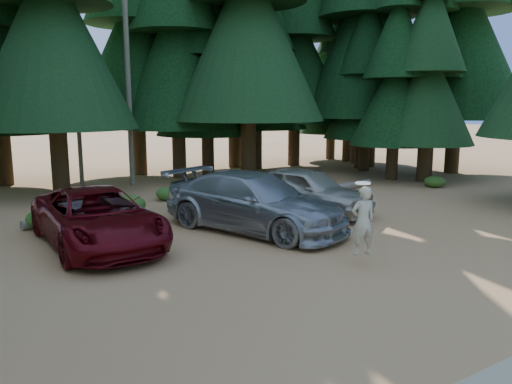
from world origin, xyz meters
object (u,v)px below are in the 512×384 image
Objects in this scene: log_left at (87,215)px; log_right at (337,188)px; red_pickup at (97,218)px; silver_minivan_right at (306,191)px; log_mid at (268,189)px; frisbee_player at (363,220)px; silver_minivan_center at (254,202)px.

log_left is 10.79m from log_right.
red_pickup is 7.35m from silver_minivan_right.
red_pickup is at bearing -111.90° from log_left.
log_right is (3.99, 2.82, -0.67)m from silver_minivan_right.
frisbee_player is at bearing -87.12° from log_mid.
log_right is at bearing -5.66° from log_mid.
frisbee_player is (0.41, -4.22, 0.21)m from silver_minivan_center.
frisbee_player reaches higher than log_mid.
silver_minivan_right is at bearing -98.60° from frisbee_player.
log_mid is at bearing 27.03° from red_pickup.
silver_minivan_right reaches higher than log_mid.
silver_minivan_right is 2.74× the size of frisbee_player.
log_mid is (4.17, 5.38, -0.74)m from silver_minivan_center.
silver_minivan_right is 7.54m from log_left.
frisbee_player is 10.35m from log_right.
silver_minivan_center is 6.84m from log_mid.
silver_minivan_right is (2.83, 1.03, -0.06)m from silver_minivan_center.
log_right reaches higher than log_mid.
frisbee_player reaches higher than red_pickup.
frisbee_player reaches higher than log_left.
silver_minivan_center is 5.85m from log_left.
frisbee_player reaches higher than log_right.
log_mid is at bearing 140.40° from log_right.
red_pickup is at bearing -29.73° from frisbee_player.
log_left is (0.55, 3.37, -0.63)m from red_pickup.
log_right reaches higher than log_left.
log_mid is at bearing 32.16° from silver_minivan_center.
silver_minivan_right is 1.13× the size of log_left.
silver_minivan_center is at bearing -68.31° from frisbee_player.
frisbee_player is at bearing -75.29° from log_left.
red_pickup is at bearing -128.25° from log_mid.
log_mid is (8.69, 4.52, -0.64)m from red_pickup.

